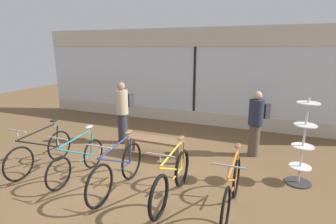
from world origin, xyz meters
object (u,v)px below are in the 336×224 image
bicycle_far_right (232,190)px  customer_near_rack (256,122)px  bicycle_left (78,160)px  accessory_rack (302,150)px  display_bench (155,142)px  bicycle_center (118,170)px  bicycle_right (172,179)px  bicycle_far_left (41,152)px  customer_by_window (123,111)px

bicycle_far_right → customer_near_rack: bearing=86.7°
bicycle_left → accessory_rack: (4.13, 1.41, 0.33)m
display_bench → customer_near_rack: 2.47m
customer_near_rack → display_bench: bearing=-155.7°
bicycle_center → bicycle_right: size_ratio=1.01×
bicycle_far_left → bicycle_right: size_ratio=0.99×
bicycle_center → bicycle_far_right: (2.04, 0.11, -0.01)m
bicycle_far_left → customer_by_window: size_ratio=1.05×
bicycle_left → accessory_rack: size_ratio=0.97×
bicycle_far_left → bicycle_center: size_ratio=0.98×
bicycle_center → customer_near_rack: size_ratio=1.13×
customer_by_window → bicycle_center: bearing=-60.8°
bicycle_left → customer_by_window: bearing=95.8°
bicycle_left → bicycle_center: (1.03, -0.14, 0.04)m
bicycle_right → display_bench: bearing=124.3°
bicycle_right → accessory_rack: size_ratio=1.05×
bicycle_right → display_bench: size_ratio=1.27×
bicycle_far_left → customer_near_rack: bearing=30.9°
customer_near_rack → customer_by_window: (-3.42, -0.44, 0.05)m
bicycle_center → customer_by_window: (-1.23, 2.21, 0.50)m
bicycle_far_left → bicycle_far_right: 4.05m
bicycle_left → accessory_rack: bearing=18.9°
bicycle_far_right → display_bench: (-2.07, 1.54, -0.02)m
bicycle_left → bicycle_right: bearing=-1.1°
bicycle_left → display_bench: (1.00, 1.51, 0.01)m
bicycle_far_left → customer_near_rack: size_ratio=1.11×
bicycle_far_right → customer_by_window: size_ratio=1.05×
display_bench → customer_near_rack: customer_near_rack is taller
bicycle_far_left → bicycle_right: bicycle_right is taller
accessory_rack → customer_near_rack: bearing=130.1°
bicycle_left → bicycle_center: bearing=-7.8°
customer_near_rack → accessory_rack: bearing=-49.9°
bicycle_right → accessory_rack: bearing=34.9°
display_bench → customer_by_window: (-1.20, 0.56, 0.53)m
bicycle_center → customer_near_rack: bearing=50.5°
bicycle_far_left → bicycle_center: bicycle_center is taller
bicycle_far_right → accessory_rack: (1.07, 1.45, 0.30)m
display_bench → customer_by_window: size_ratio=0.83×
bicycle_center → display_bench: bearing=91.0°
accessory_rack → customer_by_window: (-4.34, 0.66, 0.21)m
display_bench → customer_by_window: customer_by_window is taller
bicycle_right → bicycle_left: bearing=178.9°
bicycle_right → bicycle_far_right: bicycle_far_right is taller
bicycle_right → customer_by_window: customer_by_window is taller
bicycle_left → bicycle_far_right: 3.06m
bicycle_center → customer_near_rack: 3.46m
bicycle_far_right → display_bench: size_ratio=1.27×
accessory_rack → customer_near_rack: (-0.92, 1.10, 0.16)m
bicycle_right → bicycle_far_right: (1.01, 0.00, 0.02)m
bicycle_far_right → bicycle_left: bearing=179.3°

